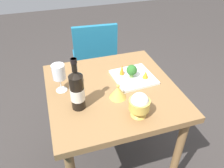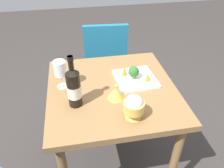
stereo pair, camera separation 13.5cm
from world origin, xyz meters
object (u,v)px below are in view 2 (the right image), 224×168
chair_by_wall (105,54)px  rice_bowl (134,106)px  carrot_garnish_right (124,71)px  wine_bottle (74,87)px  rice_bowl_lid (116,92)px  serving_plate (136,79)px  broccoli_floret (134,72)px  carrot_garnish_left (148,77)px  wine_glass (60,69)px

chair_by_wall → rice_bowl: (0.02, 1.10, 0.29)m
carrot_garnish_right → wine_bottle: bearing=33.2°
rice_bowl_lid → serving_plate: 0.22m
rice_bowl_lid → broccoli_floret: bearing=-133.5°
carrot_garnish_left → wine_glass: bearing=-5.6°
rice_bowl_lid → serving_plate: rice_bowl_lid is taller
carrot_garnish_right → serving_plate: bearing=145.3°
rice_bowl → carrot_garnish_right: bearing=-95.7°
serving_plate → carrot_garnish_left: (-0.07, 0.04, 0.03)m
rice_bowl_lid → serving_plate: bearing=-136.1°
chair_by_wall → broccoli_floret: 0.82m
serving_plate → wine_glass: bearing=-1.5°
rice_bowl → serving_plate: bearing=-107.5°
chair_by_wall → wine_bottle: (0.31, 0.94, 0.34)m
wine_glass → serving_plate: wine_glass is taller
broccoli_floret → carrot_garnish_right: 0.07m
wine_glass → carrot_garnish_left: (-0.53, 0.05, -0.09)m
chair_by_wall → wine_bottle: size_ratio=2.77×
chair_by_wall → rice_bowl_lid: (0.08, 0.92, 0.25)m
rice_bowl → serving_plate: 0.35m
broccoli_floret → carrot_garnish_left: (-0.08, 0.04, -0.02)m
rice_bowl_lid → carrot_garnish_right: bearing=-115.4°
rice_bowl → carrot_garnish_right: (-0.04, -0.37, -0.02)m
chair_by_wall → wine_glass: 0.92m
chair_by_wall → wine_glass: wine_glass is taller
rice_bowl_lid → wine_bottle: bearing=3.9°
rice_bowl → carrot_garnish_right: size_ratio=2.09×
chair_by_wall → carrot_garnish_left: size_ratio=16.85×
wine_bottle → wine_glass: 0.19m
wine_glass → chair_by_wall: bearing=-116.9°
carrot_garnish_right → chair_by_wall: bearing=-88.8°
wine_bottle → rice_bowl_lid: 0.25m
wine_bottle → rice_bowl: size_ratio=2.17×
rice_bowl_lid → broccoli_floret: size_ratio=1.17×
chair_by_wall → broccoli_floret: chair_by_wall is taller
carrot_garnish_right → rice_bowl: bearing=84.3°
chair_by_wall → carrot_garnish_left: chair_by_wall is taller
carrot_garnish_right → carrot_garnish_left: bearing=146.8°
rice_bowl → wine_bottle: bearing=-28.2°
chair_by_wall → rice_bowl_lid: 0.96m
wine_bottle → rice_bowl_lid: wine_bottle is taller
rice_bowl → broccoli_floret: (-0.09, -0.32, -0.01)m
wine_glass → broccoli_floret: wine_glass is taller
wine_bottle → carrot_garnish_left: 0.48m
chair_by_wall → serving_plate: 0.81m
wine_glass → serving_plate: bearing=178.5°
serving_plate → carrot_garnish_left: carrot_garnish_left is taller
rice_bowl → rice_bowl_lid: bearing=-71.6°
rice_bowl → serving_plate: (-0.10, -0.32, -0.07)m
broccoli_floret → carrot_garnish_left: broccoli_floret is taller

